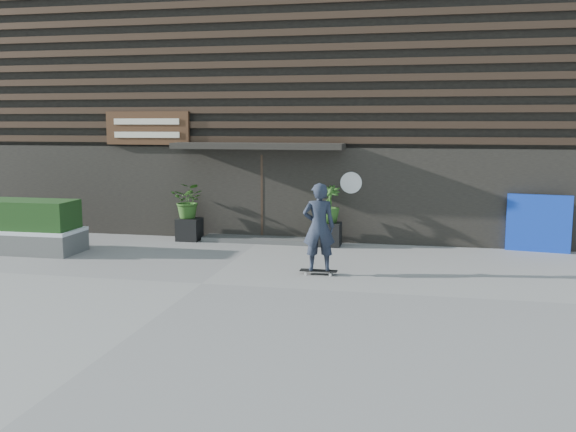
% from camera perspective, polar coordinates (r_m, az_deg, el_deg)
% --- Properties ---
extents(ground, '(80.00, 80.00, 0.00)m').
position_cam_1_polar(ground, '(12.71, -7.75, -6.03)').
color(ground, gray).
rests_on(ground, ground).
extents(entrance_step, '(3.00, 0.80, 0.12)m').
position_cam_1_polar(entrance_step, '(17.00, -2.57, -2.10)').
color(entrance_step, '#464543').
rests_on(entrance_step, ground).
extents(planter_pot_left, '(0.60, 0.60, 0.60)m').
position_cam_1_polar(planter_pot_left, '(17.34, -8.83, -1.18)').
color(planter_pot_left, black).
rests_on(planter_pot_left, ground).
extents(bamboo_left, '(0.86, 0.75, 0.96)m').
position_cam_1_polar(bamboo_left, '(17.23, -8.89, 1.38)').
color(bamboo_left, '#2D591E').
rests_on(bamboo_left, planter_pot_left).
extents(planter_pot_right, '(0.60, 0.60, 0.60)m').
position_cam_1_polar(planter_pot_right, '(16.40, 3.70, -1.64)').
color(planter_pot_right, black).
rests_on(planter_pot_right, ground).
extents(bamboo_right, '(0.54, 0.54, 0.96)m').
position_cam_1_polar(bamboo_right, '(16.28, 3.72, 1.06)').
color(bamboo_right, '#2D591E').
rests_on(bamboo_right, planter_pot_right).
extents(raised_bed, '(3.50, 1.20, 0.50)m').
position_cam_1_polar(raised_bed, '(17.12, -23.52, -2.07)').
color(raised_bed, '#51514E').
rests_on(raised_bed, ground).
extents(snow_layer, '(3.50, 1.20, 0.08)m').
position_cam_1_polar(snow_layer, '(17.07, -23.57, -1.11)').
color(snow_layer, white).
rests_on(snow_layer, raised_bed).
extents(hedge, '(3.30, 1.00, 0.70)m').
position_cam_1_polar(hedge, '(17.02, -23.65, 0.18)').
color(hedge, '#173714').
rests_on(hedge, snow_layer).
extents(blue_tarp, '(1.51, 0.34, 1.41)m').
position_cam_1_polar(blue_tarp, '(16.72, 21.56, -0.62)').
color(blue_tarp, '#0C2CA7').
rests_on(blue_tarp, ground).
extents(building, '(18.00, 11.00, 8.00)m').
position_cam_1_polar(building, '(21.97, 0.90, 10.56)').
color(building, black).
rests_on(building, ground).
extents(skateboarder, '(0.78, 0.56, 1.93)m').
position_cam_1_polar(skateboarder, '(13.14, 2.79, -1.01)').
color(skateboarder, black).
rests_on(skateboarder, ground).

